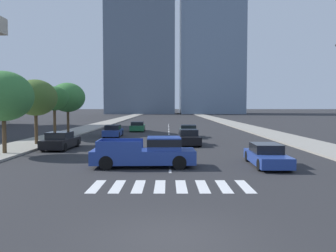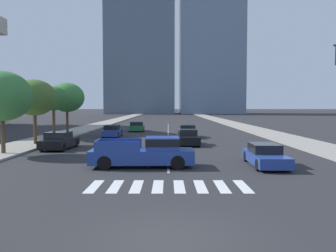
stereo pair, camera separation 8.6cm
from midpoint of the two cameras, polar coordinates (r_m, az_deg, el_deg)
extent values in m
plane|color=#28282B|center=(9.54, 0.17, -17.62)|extent=(800.00, 800.00, 0.00)
cube|color=gray|center=(40.95, 17.23, -1.58)|extent=(4.00, 260.00, 0.15)
cube|color=gray|center=(40.91, -17.56, -1.59)|extent=(4.00, 260.00, 0.15)
cube|color=silver|center=(15.51, -11.88, -9.48)|extent=(0.45, 2.47, 0.01)
cube|color=silver|center=(15.35, -8.54, -9.58)|extent=(0.45, 2.47, 0.01)
cube|color=silver|center=(15.25, -5.15, -9.64)|extent=(0.45, 2.47, 0.01)
cube|color=silver|center=(15.20, -1.72, -9.67)|extent=(0.45, 2.47, 0.01)
cube|color=silver|center=(15.20, 1.73, -9.67)|extent=(0.45, 2.47, 0.01)
cube|color=silver|center=(15.26, 5.15, -9.63)|extent=(0.45, 2.47, 0.01)
cube|color=silver|center=(15.37, 8.54, -9.56)|extent=(0.45, 2.47, 0.01)
cube|color=silver|center=(15.53, 11.87, -9.46)|extent=(0.45, 2.47, 0.01)
cube|color=silver|center=(19.12, -0.05, -7.00)|extent=(0.14, 2.00, 0.01)
cube|color=silver|center=(23.06, -0.08, -5.24)|extent=(0.14, 2.00, 0.01)
cube|color=silver|center=(27.03, -0.11, -3.99)|extent=(0.14, 2.00, 0.01)
cube|color=silver|center=(31.00, -0.13, -3.06)|extent=(0.14, 2.00, 0.01)
cube|color=silver|center=(34.98, -0.14, -2.35)|extent=(0.14, 2.00, 0.01)
cube|color=silver|center=(38.96, -0.15, -1.78)|extent=(0.14, 2.00, 0.01)
cube|color=silver|center=(42.95, -0.16, -1.31)|extent=(0.14, 2.00, 0.01)
cube|color=silver|center=(46.94, -0.17, -0.93)|extent=(0.14, 2.00, 0.01)
cube|color=silver|center=(50.93, -0.18, -0.60)|extent=(0.14, 2.00, 0.01)
cube|color=silver|center=(54.92, -0.18, -0.32)|extent=(0.14, 2.00, 0.01)
cube|color=silver|center=(58.91, -0.19, -0.08)|extent=(0.14, 2.00, 0.01)
cube|color=silver|center=(62.90, -0.19, 0.13)|extent=(0.14, 2.00, 0.01)
cube|color=silver|center=(66.90, -0.20, 0.31)|extent=(0.14, 2.00, 0.01)
cube|color=navy|center=(19.88, -4.35, -4.89)|extent=(5.79, 2.16, 0.75)
cube|color=navy|center=(19.78, -1.03, -2.80)|extent=(1.89, 1.88, 0.70)
cube|color=black|center=(19.77, -1.03, -2.56)|extent=(1.91, 1.92, 0.39)
cube|color=navy|center=(20.84, -7.72, -2.73)|extent=(2.41, 0.15, 0.55)
cube|color=navy|center=(18.95, -8.29, -3.33)|extent=(2.41, 0.15, 0.55)
cube|color=navy|center=(20.05, -11.42, -3.00)|extent=(0.14, 1.91, 0.55)
cylinder|color=black|center=(20.81, 1.15, -5.11)|extent=(0.77, 0.28, 0.76)
cylinder|color=black|center=(19.05, 1.44, -5.89)|extent=(0.77, 0.28, 0.76)
cylinder|color=black|center=(20.96, -9.60, -5.10)|extent=(0.77, 0.28, 0.76)
cylinder|color=black|center=(19.22, -10.30, -5.86)|extent=(0.77, 0.28, 0.76)
cube|color=black|center=(31.07, 3.00, -2.15)|extent=(1.96, 4.40, 0.66)
cube|color=black|center=(31.23, 2.96, -1.02)|extent=(1.63, 2.02, 0.53)
cylinder|color=black|center=(29.73, 4.80, -2.73)|extent=(0.25, 0.65, 0.64)
cylinder|color=black|center=(29.56, 1.78, -2.76)|extent=(0.25, 0.65, 0.64)
cylinder|color=black|center=(32.63, 4.10, -2.20)|extent=(0.25, 0.65, 0.64)
cylinder|color=black|center=(32.47, 1.34, -2.22)|extent=(0.25, 0.65, 0.64)
cube|color=navy|center=(39.90, -9.13, -1.02)|extent=(1.78, 4.49, 0.64)
cube|color=black|center=(39.64, -9.18, -0.21)|extent=(1.56, 2.02, 0.51)
cylinder|color=black|center=(41.53, -9.89, -1.08)|extent=(0.22, 0.64, 0.64)
cylinder|color=black|center=(41.31, -7.73, -1.08)|extent=(0.22, 0.64, 0.64)
cylinder|color=black|center=(38.54, -10.62, -1.41)|extent=(0.22, 0.64, 0.64)
cylinder|color=black|center=(38.30, -8.29, -1.42)|extent=(0.22, 0.64, 0.64)
cube|color=#1E6038|center=(48.03, -5.23, -0.27)|extent=(2.05, 4.43, 0.66)
cube|color=black|center=(47.78, -5.25, 0.39)|extent=(1.74, 2.02, 0.46)
cylinder|color=black|center=(49.57, -6.13, -0.36)|extent=(0.24, 0.65, 0.64)
cylinder|color=black|center=(49.48, -4.14, -0.35)|extent=(0.24, 0.65, 0.64)
cylinder|color=black|center=(46.61, -6.38, -0.59)|extent=(0.24, 0.65, 0.64)
cylinder|color=black|center=(46.52, -4.26, -0.58)|extent=(0.24, 0.65, 0.64)
cube|color=navy|center=(20.96, 15.26, -4.98)|extent=(1.84, 4.80, 0.58)
cube|color=black|center=(21.12, 15.12, -3.43)|extent=(1.57, 2.18, 0.51)
cylinder|color=black|center=(19.65, 18.63, -5.96)|extent=(0.23, 0.64, 0.64)
cylinder|color=black|center=(19.24, 14.18, -6.08)|extent=(0.23, 0.64, 0.64)
cylinder|color=black|center=(22.72, 16.16, -4.69)|extent=(0.23, 0.64, 0.64)
cylinder|color=black|center=(22.37, 12.30, -4.76)|extent=(0.23, 0.64, 0.64)
cube|color=#1E6038|center=(38.60, 2.98, -1.07)|extent=(1.95, 4.51, 0.70)
cube|color=black|center=(38.79, 2.97, -0.19)|extent=(1.67, 2.05, 0.47)
cylinder|color=black|center=(37.14, 4.34, -1.54)|extent=(0.24, 0.65, 0.64)
cylinder|color=black|center=(37.09, 1.77, -1.54)|extent=(0.24, 0.65, 0.64)
cylinder|color=black|center=(40.17, 4.10, -1.18)|extent=(0.24, 0.65, 0.64)
cylinder|color=black|center=(40.11, 1.72, -1.18)|extent=(0.24, 0.65, 0.64)
cube|color=black|center=(29.35, -17.19, -2.59)|extent=(2.08, 4.58, 0.68)
cube|color=black|center=(29.09, -17.37, -1.44)|extent=(1.73, 2.10, 0.54)
cylinder|color=black|center=(31.08, -17.67, -2.61)|extent=(0.25, 0.65, 0.64)
cylinder|color=black|center=(30.54, -14.74, -2.67)|extent=(0.25, 0.65, 0.64)
cylinder|color=black|center=(28.26, -19.84, -3.22)|extent=(0.25, 0.65, 0.64)
cylinder|color=black|center=(27.66, -16.65, -3.30)|extent=(0.25, 0.65, 0.64)
cylinder|color=#4C3823|center=(26.99, -25.17, -1.52)|extent=(0.28, 0.28, 2.32)
ellipsoid|color=#387538|center=(26.92, -25.31, 4.38)|extent=(4.05, 4.05, 3.44)
cylinder|color=#4C3823|center=(32.45, -20.76, -0.50)|extent=(0.28, 0.28, 2.52)
ellipsoid|color=#426028|center=(32.40, -20.85, 4.30)|extent=(3.64, 3.64, 3.09)
cylinder|color=#4C3823|center=(37.16, -18.06, 0.27)|extent=(0.28, 0.28, 2.88)
ellipsoid|color=#2D662D|center=(37.12, -18.13, 4.24)|extent=(2.83, 2.83, 2.41)
cylinder|color=#4C3823|center=(41.68, -16.08, 0.47)|extent=(0.28, 0.28, 2.68)
ellipsoid|color=#387538|center=(41.65, -16.14, 4.45)|extent=(3.88, 3.88, 3.30)
cube|color=slate|center=(164.02, -4.65, 15.50)|extent=(29.85, 22.68, 76.64)
cube|color=slate|center=(168.59, 6.58, 15.32)|extent=(27.78, 26.93, 77.59)
camera|label=1|loc=(0.04, -90.10, -0.01)|focal=37.90mm
camera|label=2|loc=(0.04, 89.90, 0.01)|focal=37.90mm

